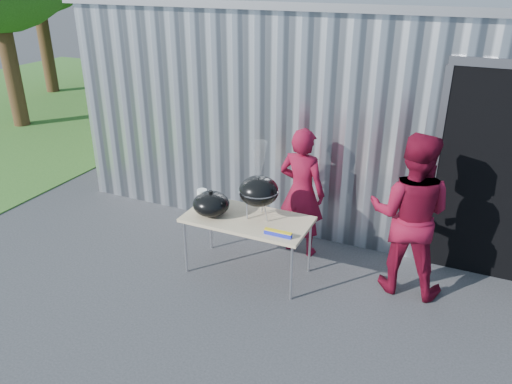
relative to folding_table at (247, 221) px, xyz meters
The scene contains 11 objects.
ground 0.90m from the folding_table, 104.72° to the right, with size 80.00×80.00×0.00m, color #2E2E30.
building 4.21m from the folding_table, 79.18° to the left, with size 8.20×6.20×3.10m.
grass_patch 10.67m from the folding_table, 149.13° to the left, with size 10.00×12.00×0.02m, color #2D591E.
folding_table is the anchor object (origin of this frame).
kettle_grill 0.47m from the folding_table, 29.71° to the left, with size 0.48×0.48×0.95m.
grill_lid 0.48m from the folding_table, 166.93° to the right, with size 0.44×0.44×0.32m.
paper_towels 0.61m from the folding_table, behind, with size 0.12×0.12×0.28m, color white.
white_tub 0.59m from the folding_table, 159.71° to the left, with size 0.20×0.15×0.10m, color white.
foil_box 0.56m from the folding_table, 26.85° to the right, with size 0.32×0.06×0.06m.
person_cook 0.87m from the folding_table, 61.47° to the left, with size 0.62×0.41×1.70m, color maroon.
person_bystander 1.86m from the folding_table, 14.65° to the left, with size 0.93×0.72×1.90m, color maroon.
Camera 1 is at (2.42, -4.22, 3.47)m, focal length 35.00 mm.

